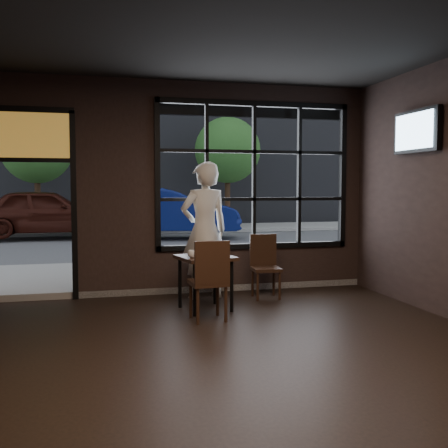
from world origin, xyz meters
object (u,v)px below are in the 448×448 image
object	(u,v)px
cafe_table	(205,283)
man	(204,230)
chair_near	(208,280)
navy_car	(167,212)

from	to	relation	value
cafe_table	man	size ratio (longest dim) A/B	0.36
cafe_table	chair_near	world-z (taller)	chair_near
cafe_table	chair_near	bearing A→B (deg)	-110.30
cafe_table	man	world-z (taller)	man
man	navy_car	bearing A→B (deg)	-105.17
cafe_table	man	distance (m)	0.97
cafe_table	navy_car	bearing A→B (deg)	73.36
chair_near	man	size ratio (longest dim) A/B	0.50
chair_near	navy_car	world-z (taller)	navy_car
cafe_table	chair_near	xyz separation A→B (m)	(-0.08, -0.53, 0.13)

